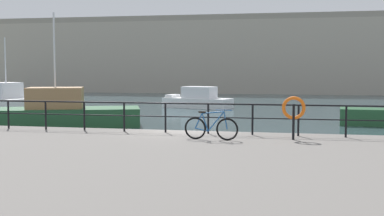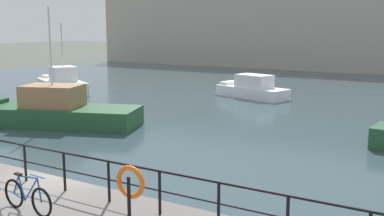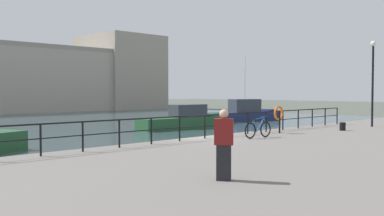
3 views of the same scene
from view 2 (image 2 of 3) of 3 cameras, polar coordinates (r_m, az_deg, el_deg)
ground_plane at (r=14.78m, az=-16.08°, el=-11.79°), size 240.00×240.00×0.00m
water_basin at (r=41.08m, az=16.36°, el=2.03°), size 80.00×60.00×0.01m
moored_blue_motorboat at (r=35.83m, az=7.39°, el=2.34°), size 6.05×3.57×1.78m
moored_red_daysailer at (r=26.70m, az=-16.61°, el=-0.40°), size 9.76×5.90×6.42m
moored_harbor_tender at (r=39.68m, az=-15.64°, el=2.88°), size 6.98×5.38×5.67m
quay_railing at (r=13.48m, az=-17.68°, el=-6.08°), size 23.31×0.07×1.08m
parked_bicycle at (r=11.82m, az=-19.51°, el=-10.20°), size 1.77×0.19×0.98m
life_ring_stand at (r=10.32m, az=-7.57°, el=-9.21°), size 0.75×0.16×1.40m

